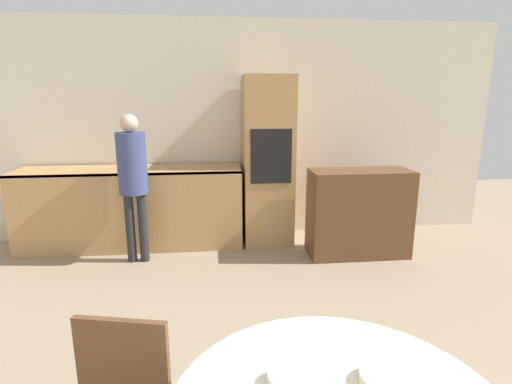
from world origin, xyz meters
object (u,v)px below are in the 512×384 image
object	(u,v)px
sideboard	(359,213)
bowl_far	(287,380)
oven_unit	(267,161)
person_standing	(133,172)
bowl_centre	(386,380)

from	to	relation	value
sideboard	bowl_far	distance (m)	3.14
oven_unit	sideboard	size ratio (longest dim) A/B	1.80
sideboard	person_standing	xyz separation A→B (m)	(-2.38, 0.07, 0.49)
person_standing	bowl_far	size ratio (longest dim) A/B	10.99
sideboard	person_standing	distance (m)	2.43
oven_unit	person_standing	world-z (taller)	oven_unit
oven_unit	bowl_centre	distance (m)	3.45
person_standing	bowl_far	xyz separation A→B (m)	(1.05, -2.91, -0.22)
bowl_far	oven_unit	bearing A→B (deg)	83.35
person_standing	bowl_far	distance (m)	3.10
bowl_centre	oven_unit	bearing A→B (deg)	89.15
oven_unit	sideboard	xyz separation A→B (m)	(0.93, -0.56, -0.50)
sideboard	person_standing	world-z (taller)	person_standing
oven_unit	bowl_centre	size ratio (longest dim) A/B	10.45
oven_unit	bowl_centre	bearing A→B (deg)	-90.85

